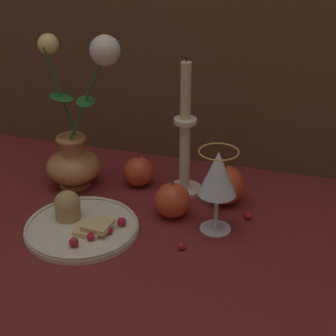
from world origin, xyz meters
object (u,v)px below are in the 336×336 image
object	(u,v)px
candlestick	(185,145)
apple_beside_vase	(139,172)
wine_glass	(218,176)
apple_near_glass	(173,200)
plate_with_pastries	(80,223)
vase	(76,143)
apple_at_table_edge	(225,185)

from	to	relation	value
candlestick	apple_beside_vase	world-z (taller)	candlestick
wine_glass	candlestick	bearing A→B (deg)	127.98
apple_beside_vase	apple_near_glass	xyz separation A→B (m)	(0.11, -0.10, 0.00)
plate_with_pastries	apple_beside_vase	size ratio (longest dim) A/B	2.84
plate_with_pastries	apple_near_glass	xyz separation A→B (m)	(0.16, 0.10, 0.02)
vase	plate_with_pastries	world-z (taller)	vase
wine_glass	apple_beside_vase	distance (m)	0.26
apple_at_table_edge	wine_glass	bearing A→B (deg)	-87.05
apple_near_glass	plate_with_pastries	bearing A→B (deg)	-147.47
plate_with_pastries	apple_near_glass	bearing A→B (deg)	32.53
plate_with_pastries	apple_at_table_edge	distance (m)	0.31
vase	apple_beside_vase	xyz separation A→B (m)	(0.13, 0.04, -0.07)
wine_glass	apple_near_glass	distance (m)	0.13
candlestick	apple_near_glass	world-z (taller)	candlestick
candlestick	apple_beside_vase	bearing A→B (deg)	-179.26
plate_with_pastries	wine_glass	size ratio (longest dim) A/B	1.31
plate_with_pastries	apple_near_glass	size ratio (longest dim) A/B	2.65
apple_near_glass	apple_at_table_edge	bearing A→B (deg)	43.04
plate_with_pastries	candlestick	distance (m)	0.28
wine_glass	apple_at_table_edge	distance (m)	0.13
apple_beside_vase	apple_at_table_edge	xyz separation A→B (m)	(0.20, -0.02, 0.01)
vase	candlestick	world-z (taller)	vase
plate_with_pastries	apple_at_table_edge	xyz separation A→B (m)	(0.25, 0.19, 0.03)
vase	apple_near_glass	size ratio (longest dim) A/B	4.11
wine_glass	apple_at_table_edge	size ratio (longest dim) A/B	1.78
plate_with_pastries	apple_near_glass	world-z (taller)	apple_near_glass
apple_beside_vase	apple_at_table_edge	bearing A→B (deg)	-5.61
candlestick	apple_near_glass	bearing A→B (deg)	-87.84
wine_glass	candlestick	size ratio (longest dim) A/B	0.56
apple_beside_vase	apple_near_glass	world-z (taller)	apple_near_glass
apple_near_glass	wine_glass	bearing A→B (deg)	-13.13
apple_beside_vase	vase	bearing A→B (deg)	-161.97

